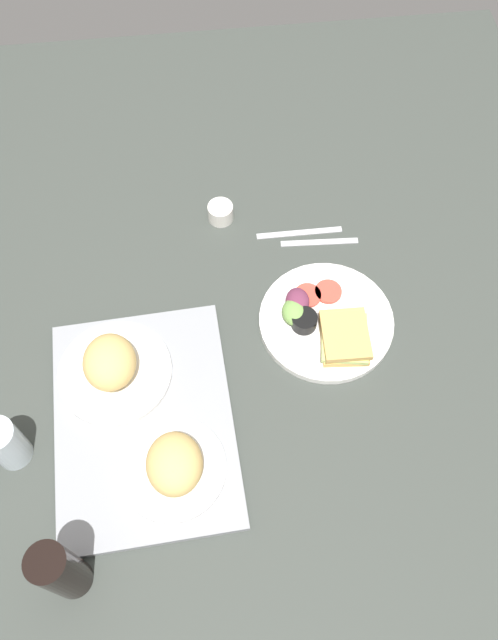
# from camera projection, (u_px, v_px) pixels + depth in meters

# --- Properties ---
(ground_plane) EXTENTS (1.90, 1.50, 0.03)m
(ground_plane) POSITION_uv_depth(u_px,v_px,m) (265.00, 340.00, 1.32)
(ground_plane) COLOR #383D38
(serving_tray) EXTENTS (0.47, 0.35, 0.02)m
(serving_tray) POSITION_uv_depth(u_px,v_px,m) (144.00, 422.00, 1.21)
(serving_tray) COLOR gray
(serving_tray) RESTS_ON ground_plane
(bread_plate_near) EXTENTS (0.19, 0.19, 0.09)m
(bread_plate_near) POSITION_uv_depth(u_px,v_px,m) (174.00, 466.00, 1.13)
(bread_plate_near) COLOR white
(bread_plate_near) RESTS_ON serving_tray
(bread_plate_far) EXTENTS (0.22, 0.22, 0.09)m
(bread_plate_far) POSITION_uv_depth(u_px,v_px,m) (112.00, 367.00, 1.22)
(bread_plate_far) COLOR white
(bread_plate_far) RESTS_ON serving_tray
(plate_with_salad) EXTENTS (0.27, 0.27, 0.05)m
(plate_with_salad) POSITION_uv_depth(u_px,v_px,m) (325.00, 322.00, 1.31)
(plate_with_salad) COLOR white
(plate_with_salad) RESTS_ON ground_plane
(drinking_glass) EXTENTS (0.06, 0.06, 0.12)m
(drinking_glass) POSITION_uv_depth(u_px,v_px,m) (5.00, 444.00, 1.14)
(drinking_glass) COLOR silver
(drinking_glass) RESTS_ON ground_plane
(soda_bottle) EXTENTS (0.06, 0.06, 0.19)m
(soda_bottle) POSITION_uv_depth(u_px,v_px,m) (61.00, 571.00, 1.01)
(soda_bottle) COLOR black
(soda_bottle) RESTS_ON ground_plane
(espresso_cup) EXTENTS (0.06, 0.06, 0.04)m
(espresso_cup) POSITION_uv_depth(u_px,v_px,m) (221.00, 212.00, 1.44)
(espresso_cup) COLOR silver
(espresso_cup) RESTS_ON ground_plane
(fork) EXTENTS (0.02, 0.17, 0.01)m
(fork) POSITION_uv_depth(u_px,v_px,m) (319.00, 242.00, 1.42)
(fork) COLOR #B7B7BC
(fork) RESTS_ON ground_plane
(knife) EXTENTS (0.01, 0.19, 0.01)m
(knife) POSITION_uv_depth(u_px,v_px,m) (299.00, 233.00, 1.43)
(knife) COLOR #B7B7BC
(knife) RESTS_ON ground_plane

